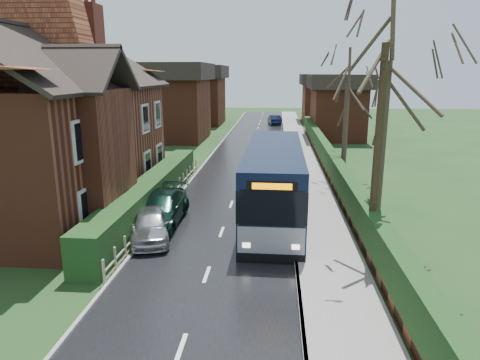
# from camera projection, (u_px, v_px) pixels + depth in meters

# --- Properties ---
(ground) EXTENTS (140.00, 140.00, 0.00)m
(ground) POSITION_uv_depth(u_px,v_px,m) (215.00, 251.00, 16.39)
(ground) COLOR #29421C
(ground) RESTS_ON ground
(road) EXTENTS (6.00, 100.00, 0.02)m
(road) POSITION_uv_depth(u_px,v_px,m) (238.00, 185.00, 26.05)
(road) COLOR black
(road) RESTS_ON ground
(pavement) EXTENTS (2.50, 100.00, 0.14)m
(pavement) POSITION_uv_depth(u_px,v_px,m) (308.00, 185.00, 25.69)
(pavement) COLOR slate
(pavement) RESTS_ON ground
(kerb_right) EXTENTS (0.12, 100.00, 0.14)m
(kerb_right) POSITION_uv_depth(u_px,v_px,m) (288.00, 185.00, 25.79)
(kerb_right) COLOR gray
(kerb_right) RESTS_ON ground
(kerb_left) EXTENTS (0.12, 100.00, 0.10)m
(kerb_left) POSITION_uv_depth(u_px,v_px,m) (189.00, 183.00, 26.29)
(kerb_left) COLOR gray
(kerb_left) RESTS_ON ground
(front_hedge) EXTENTS (1.20, 16.00, 1.60)m
(front_hedge) POSITION_uv_depth(u_px,v_px,m) (152.00, 193.00, 21.35)
(front_hedge) COLOR #183313
(front_hedge) RESTS_ON ground
(picket_fence) EXTENTS (0.10, 16.00, 0.90)m
(picket_fence) POSITION_uv_depth(u_px,v_px,m) (167.00, 200.00, 21.37)
(picket_fence) COLOR gray
(picket_fence) RESTS_ON ground
(right_wall_hedge) EXTENTS (0.60, 50.00, 1.80)m
(right_wall_hedge) POSITION_uv_depth(u_px,v_px,m) (335.00, 171.00, 25.33)
(right_wall_hedge) COLOR maroon
(right_wall_hedge) RESTS_ON ground
(brick_house) EXTENTS (9.30, 14.60, 10.30)m
(brick_house) POSITION_uv_depth(u_px,v_px,m) (49.00, 121.00, 20.65)
(brick_house) COLOR maroon
(brick_house) RESTS_ON ground
(bus) EXTENTS (2.62, 11.01, 3.33)m
(bus) POSITION_uv_depth(u_px,v_px,m) (274.00, 182.00, 20.13)
(bus) COLOR black
(bus) RESTS_ON ground
(car_silver) EXTENTS (2.40, 4.00, 1.28)m
(car_silver) POSITION_uv_depth(u_px,v_px,m) (150.00, 224.00, 17.43)
(car_silver) COLOR #B3B4B8
(car_silver) RESTS_ON ground
(car_green) EXTENTS (2.05, 4.96, 1.43)m
(car_green) POSITION_uv_depth(u_px,v_px,m) (160.00, 209.00, 19.19)
(car_green) COLOR black
(car_green) RESTS_ON ground
(car_distant) EXTENTS (1.93, 4.02, 1.27)m
(car_distant) POSITION_uv_depth(u_px,v_px,m) (274.00, 120.00, 56.42)
(car_distant) COLOR black
(car_distant) RESTS_ON ground
(bus_stop_sign) EXTENTS (0.24, 0.43, 2.92)m
(bus_stop_sign) POSITION_uv_depth(u_px,v_px,m) (300.00, 202.00, 16.08)
(bus_stop_sign) COLOR slate
(bus_stop_sign) RESTS_ON ground
(telegraph_pole) EXTENTS (0.40, 0.96, 7.62)m
(telegraph_pole) POSITION_uv_depth(u_px,v_px,m) (377.00, 154.00, 15.02)
(telegraph_pole) COLOR black
(telegraph_pole) RESTS_ON ground
(tree_right_near) EXTENTS (4.67, 4.67, 10.09)m
(tree_right_near) POSITION_uv_depth(u_px,v_px,m) (389.00, 46.00, 14.70)
(tree_right_near) COLOR #382E21
(tree_right_near) RESTS_ON ground
(tree_right_far) EXTENTS (4.44, 4.44, 8.58)m
(tree_right_far) POSITION_uv_depth(u_px,v_px,m) (348.00, 77.00, 25.75)
(tree_right_far) COLOR #382A21
(tree_right_far) RESTS_ON ground
(tree_house_side) EXTENTS (4.08, 4.08, 9.27)m
(tree_house_side) POSITION_uv_depth(u_px,v_px,m) (62.00, 69.00, 30.01)
(tree_house_side) COLOR #3C2B23
(tree_house_side) RESTS_ON ground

